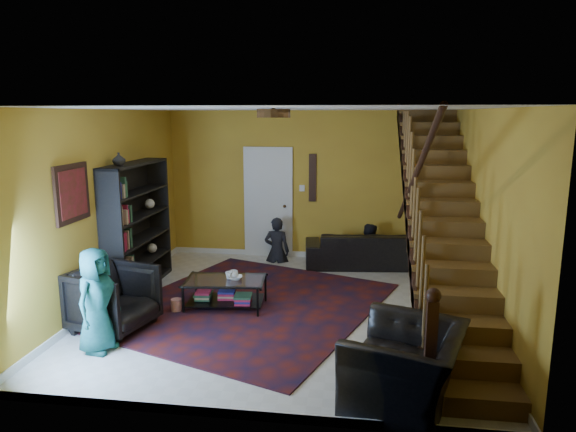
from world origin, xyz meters
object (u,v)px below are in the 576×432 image
Objects in this scene: sofa at (365,249)px; armchair_left at (114,299)px; bookshelf at (138,229)px; armchair_right at (405,366)px; coffee_table at (225,292)px.

armchair_left is (-3.22, -3.31, 0.10)m from sofa.
bookshelf is 1.73× the size of armchair_right.
bookshelf is 4.87m from armchair_right.
sofa is 1.88× the size of armchair_right.
bookshelf reaches higher than armchair_left.
armchair_right is (3.90, -2.85, -0.59)m from bookshelf.
armchair_right reaches higher than coffee_table.
bookshelf reaches higher than coffee_table.
coffee_table is (-2.33, 2.16, -0.13)m from armchair_right.
armchair_right is at bearing 87.81° from sofa.
bookshelf is at bearing 19.08° from sofa.
coffee_table is (-2.00, -2.39, -0.07)m from sofa.
armchair_left reaches higher than sofa.
armchair_left reaches higher than coffee_table.
coffee_table is (1.58, -0.69, -0.72)m from bookshelf.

